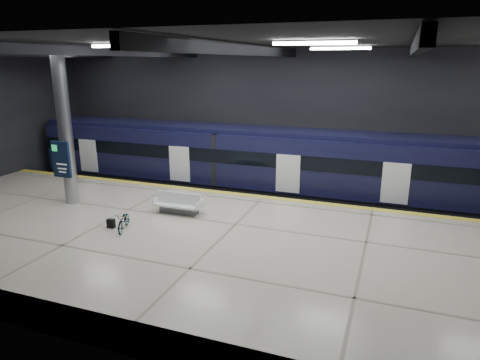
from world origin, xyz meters
The scene contains 10 objects.
ground centered at (0.00, 0.00, 0.00)m, with size 30.00×30.00×0.00m, color black.
room_shell centered at (0.00, 0.00, 5.72)m, with size 30.10×16.10×8.05m.
platform centered at (0.00, -2.50, 0.55)m, with size 30.00×11.00×1.10m, color beige.
safety_strip centered at (0.00, 2.75, 1.11)m, with size 30.00×0.40×0.01m, color yellow.
rails centered at (0.00, 5.50, 0.08)m, with size 30.00×1.52×0.16m.
train centered at (-0.38, 5.50, 2.06)m, with size 29.40×2.84×3.79m.
bench centered at (-2.72, -0.62, 1.42)m, with size 2.09×0.89×0.92m.
bicycle centered at (-3.80, -3.02, 1.47)m, with size 0.49×1.39×0.73m, color #99999E.
pannier_bag centered at (-4.40, -3.02, 1.28)m, with size 0.30×0.18×0.35m, color black.
info_column centered at (-8.00, -1.03, 4.46)m, with size 0.90×0.78×6.90m.
Camera 1 is at (5.67, -15.81, 7.34)m, focal length 32.00 mm.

